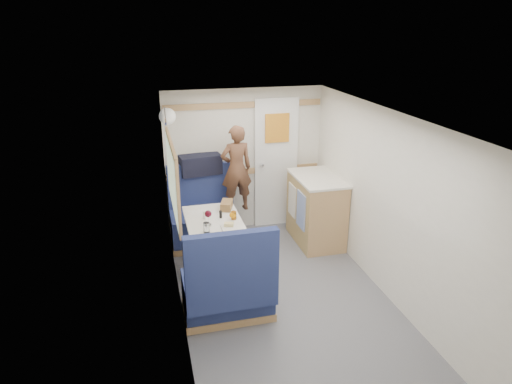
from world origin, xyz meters
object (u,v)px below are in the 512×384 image
object	(u,v)px
bench_near	(228,292)
galley_counter	(316,209)
bench_far	(204,222)
orange_fruit	(233,215)
tumbler_left	(206,227)
cheese_block	(229,224)
tray	(234,230)
wine_glass	(208,214)
beer_glass	(234,215)
duffel_bag	(200,164)
person	(236,169)
dome_light	(167,116)
bread_loaf	(227,205)
dinette_table	(214,231)
pepper_grinder	(221,214)
salt_grinder	(204,215)

from	to	relation	value
bench_near	galley_counter	size ratio (longest dim) A/B	1.14
bench_far	orange_fruit	bearing A→B (deg)	-77.29
bench_near	tumbler_left	xyz separation A→B (m)	(-0.12, 0.54, 0.47)
cheese_block	tumbler_left	size ratio (longest dim) A/B	0.92
tray	wine_glass	distance (m)	0.35
beer_glass	duffel_bag	bearing A→B (deg)	100.10
person	duffel_bag	world-z (taller)	person
dome_light	person	world-z (taller)	dome_light
bench_near	tumbler_left	distance (m)	0.73
cheese_block	wine_glass	xyz separation A→B (m)	(-0.21, 0.12, 0.09)
orange_fruit	cheese_block	size ratio (longest dim) A/B	0.74
tray	bread_loaf	world-z (taller)	bread_loaf
orange_fruit	wine_glass	bearing A→B (deg)	-166.11
dinette_table	bench_far	xyz separation A→B (m)	(-0.00, 0.86, -0.27)
bench_far	beer_glass	world-z (taller)	bench_far
bench_far	tumbler_left	size ratio (longest dim) A/B	9.56
duffel_bag	beer_glass	xyz separation A→B (m)	(0.21, -1.18, -0.26)
dinette_table	dome_light	world-z (taller)	dome_light
cheese_block	galley_counter	bearing A→B (deg)	31.37
tumbler_left	bread_loaf	bearing A→B (deg)	60.73
bench_near	bread_loaf	distance (m)	1.23
orange_fruit	bench_near	bearing A→B (deg)	-104.88
wine_glass	pepper_grinder	world-z (taller)	wine_glass
pepper_grinder	bread_loaf	distance (m)	0.27
tray	beer_glass	distance (m)	0.30
duffel_bag	salt_grinder	size ratio (longest dim) A/B	5.64
bench_near	orange_fruit	xyz separation A→B (m)	(0.21, 0.79, 0.48)
beer_glass	wine_glass	bearing A→B (deg)	-165.62
orange_fruit	beer_glass	size ratio (longest dim) A/B	0.79
dinette_table	orange_fruit	distance (m)	0.31
tray	bread_loaf	size ratio (longest dim) A/B	1.47
cheese_block	tumbler_left	world-z (taller)	tumbler_left
cheese_block	bench_near	bearing A→B (deg)	-102.19
duffel_bag	orange_fruit	xyz separation A→B (m)	(0.20, -1.19, -0.25)
dinette_table	tray	distance (m)	0.43
dinette_table	pepper_grinder	xyz separation A→B (m)	(0.09, 0.01, 0.20)
duffel_bag	orange_fruit	bearing A→B (deg)	-88.55
tray	wine_glass	xyz separation A→B (m)	(-0.25, 0.22, 0.11)
person	cheese_block	distance (m)	1.19
salt_grinder	pepper_grinder	bearing A→B (deg)	-5.87
bread_loaf	person	bearing A→B (deg)	67.24
cheese_block	pepper_grinder	world-z (taller)	pepper_grinder
dinette_table	tumbler_left	distance (m)	0.41
galley_counter	wine_glass	xyz separation A→B (m)	(-1.54, -0.69, 0.38)
salt_grinder	dome_light	bearing A→B (deg)	109.73
tumbler_left	dome_light	bearing A→B (deg)	102.75
orange_fruit	cheese_block	world-z (taller)	orange_fruit
wine_glass	bread_loaf	xyz separation A→B (m)	(0.28, 0.40, -0.08)
pepper_grinder	bench_far	bearing A→B (deg)	95.84
bread_loaf	bench_near	bearing A→B (deg)	-100.25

